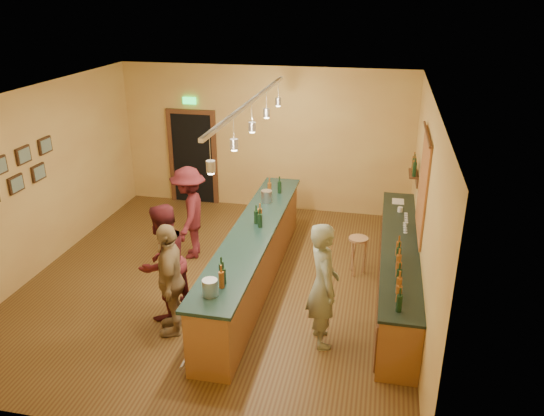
% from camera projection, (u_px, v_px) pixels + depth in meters
% --- Properties ---
extents(floor, '(7.00, 7.00, 0.00)m').
position_uv_depth(floor, '(221.00, 280.00, 9.20)').
color(floor, '#4E2E16').
rests_on(floor, ground).
extents(ceiling, '(6.50, 7.00, 0.02)m').
position_uv_depth(ceiling, '(213.00, 95.00, 7.98)').
color(ceiling, silver).
rests_on(ceiling, wall_back).
extents(wall_back, '(6.50, 0.02, 3.20)m').
position_uv_depth(wall_back, '(265.00, 139.00, 11.75)').
color(wall_back, tan).
rests_on(wall_back, floor).
extents(wall_front, '(6.50, 0.02, 3.20)m').
position_uv_depth(wall_front, '(114.00, 314.00, 5.42)').
color(wall_front, tan).
rests_on(wall_front, floor).
extents(wall_left, '(0.02, 7.00, 3.20)m').
position_uv_depth(wall_left, '(38.00, 181.00, 9.21)').
color(wall_left, tan).
rests_on(wall_left, floor).
extents(wall_right, '(0.02, 7.00, 3.20)m').
position_uv_depth(wall_right, '(424.00, 211.00, 7.96)').
color(wall_right, tan).
rests_on(wall_right, floor).
extents(doorway, '(1.15, 0.09, 2.48)m').
position_uv_depth(doorway, '(193.00, 156.00, 12.24)').
color(doorway, black).
rests_on(doorway, wall_back).
extents(tapestry, '(0.03, 1.40, 1.60)m').
position_uv_depth(tapestry, '(423.00, 186.00, 8.23)').
color(tapestry, maroon).
rests_on(tapestry, wall_right).
extents(bottle_shelf, '(0.17, 0.55, 0.54)m').
position_uv_depth(bottle_shelf, '(415.00, 168.00, 9.67)').
color(bottle_shelf, '#462815').
rests_on(bottle_shelf, wall_right).
extents(picture_grid, '(0.06, 2.20, 0.70)m').
position_uv_depth(picture_grid, '(8.00, 175.00, 8.39)').
color(picture_grid, '#382111').
rests_on(picture_grid, wall_left).
extents(back_counter, '(0.60, 4.55, 1.27)m').
position_uv_depth(back_counter, '(398.00, 268.00, 8.60)').
color(back_counter, brown).
rests_on(back_counter, floor).
extents(tasting_bar, '(0.73, 5.10, 1.38)m').
position_uv_depth(tasting_bar, '(254.00, 253.00, 8.85)').
color(tasting_bar, brown).
rests_on(tasting_bar, floor).
extents(pendant_track, '(0.11, 4.60, 0.50)m').
position_uv_depth(pendant_track, '(252.00, 111.00, 7.94)').
color(pendant_track, silver).
rests_on(pendant_track, ceiling).
extents(bartender, '(0.65, 0.78, 1.84)m').
position_uv_depth(bartender, '(323.00, 285.00, 7.27)').
color(bartender, gray).
rests_on(bartender, floor).
extents(customer_a, '(0.96, 1.07, 1.82)m').
position_uv_depth(customer_a, '(163.00, 262.00, 7.90)').
color(customer_a, '#59191E').
rests_on(customer_a, floor).
extents(customer_b, '(0.70, 1.09, 1.72)m').
position_uv_depth(customer_b, '(171.00, 279.00, 7.54)').
color(customer_b, '#997A51').
rests_on(customer_b, floor).
extents(customer_c, '(0.83, 1.22, 1.75)m').
position_uv_depth(customer_c, '(189.00, 213.00, 9.74)').
color(customer_c, '#59191E').
rests_on(customer_c, floor).
extents(bar_stool, '(0.34, 0.34, 0.70)m').
position_uv_depth(bar_stool, '(358.00, 245.00, 9.22)').
color(bar_stool, '#A8834C').
rests_on(bar_stool, floor).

